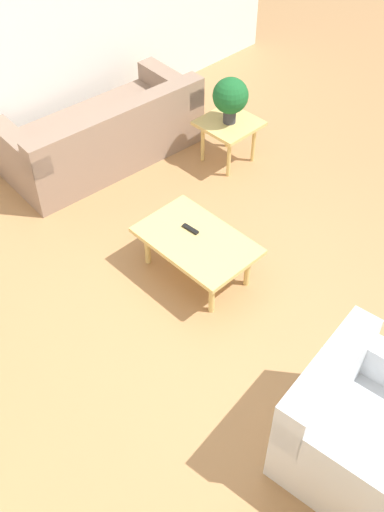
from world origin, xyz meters
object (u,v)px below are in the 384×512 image
object	(u,v)px
coffee_table	(197,243)
sofa	(105,135)
armchair	(361,432)
side_table_plant	(229,127)
potted_plant	(230,97)

from	to	relation	value
coffee_table	sofa	bearing A→B (deg)	-14.86
armchair	coffee_table	xyz separation A→B (m)	(1.94, -0.44, 0.03)
side_table_plant	potted_plant	size ratio (longest dim) A/B	1.16
coffee_table	potted_plant	size ratio (longest dim) A/B	2.08
side_table_plant	potted_plant	world-z (taller)	potted_plant
coffee_table	side_table_plant	size ratio (longest dim) A/B	1.79
side_table_plant	sofa	bearing A→B (deg)	44.32
coffee_table	side_table_plant	xyz separation A→B (m)	(0.95, -1.40, 0.05)
side_table_plant	potted_plant	distance (m)	0.35
sofa	coffee_table	bearing A→B (deg)	78.96
potted_plant	coffee_table	bearing A→B (deg)	124.20
sofa	armchair	size ratio (longest dim) A/B	1.99
sofa	armchair	bearing A→B (deg)	79.99
sofa	side_table_plant	size ratio (longest dim) A/B	3.78
armchair	side_table_plant	xyz separation A→B (m)	(2.89, -1.84, 0.08)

